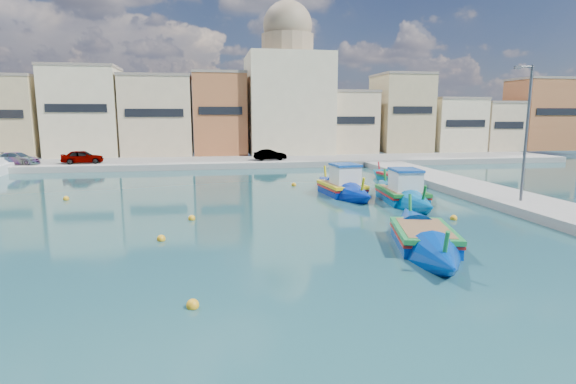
{
  "coord_description": "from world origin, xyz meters",
  "views": [
    {
      "loc": [
        0.0,
        -16.44,
        5.33
      ],
      "look_at": [
        4.0,
        6.0,
        1.4
      ],
      "focal_mm": 28.0,
      "sensor_mm": 36.0,
      "label": 1
    }
  ],
  "objects_px": {
    "church_block": "(288,90)",
    "luzzu_blue_south": "(424,239)",
    "luzzu_turquoise_cabin": "(402,195)",
    "luzzu_cyan_mid": "(396,178)",
    "quay_street_lamp": "(526,133)",
    "luzzu_blue_cabin": "(342,189)"
  },
  "relations": [
    {
      "from": "church_block",
      "to": "quay_street_lamp",
      "type": "relative_size",
      "value": 2.39
    },
    {
      "from": "luzzu_blue_south",
      "to": "luzzu_blue_cabin",
      "type": "bearing_deg",
      "value": 88.94
    },
    {
      "from": "church_block",
      "to": "luzzu_blue_south",
      "type": "distance_m",
      "value": 40.71
    },
    {
      "from": "luzzu_blue_cabin",
      "to": "luzzu_turquoise_cabin",
      "type": "bearing_deg",
      "value": -46.11
    },
    {
      "from": "quay_street_lamp",
      "to": "luzzu_blue_south",
      "type": "xyz_separation_m",
      "value": [
        -8.82,
        -5.87,
        -4.05
      ]
    },
    {
      "from": "church_block",
      "to": "luzzu_blue_cabin",
      "type": "bearing_deg",
      "value": -92.38
    },
    {
      "from": "quay_street_lamp",
      "to": "luzzu_turquoise_cabin",
      "type": "bearing_deg",
      "value": 149.51
    },
    {
      "from": "luzzu_cyan_mid",
      "to": "luzzu_blue_south",
      "type": "bearing_deg",
      "value": -110.02
    },
    {
      "from": "luzzu_blue_cabin",
      "to": "luzzu_blue_south",
      "type": "height_order",
      "value": "luzzu_blue_cabin"
    },
    {
      "from": "church_block",
      "to": "luzzu_turquoise_cabin",
      "type": "relative_size",
      "value": 1.86
    },
    {
      "from": "luzzu_blue_cabin",
      "to": "luzzu_blue_south",
      "type": "xyz_separation_m",
      "value": [
        -0.23,
        -12.25,
        -0.11
      ]
    },
    {
      "from": "quay_street_lamp",
      "to": "luzzu_blue_cabin",
      "type": "xyz_separation_m",
      "value": [
        -8.59,
        6.38,
        -3.94
      ]
    },
    {
      "from": "luzzu_cyan_mid",
      "to": "luzzu_blue_south",
      "type": "xyz_separation_m",
      "value": [
        -6.37,
        -17.5,
        0.05
      ]
    },
    {
      "from": "quay_street_lamp",
      "to": "church_block",
      "type": "bearing_deg",
      "value": 102.35
    },
    {
      "from": "church_block",
      "to": "quay_street_lamp",
      "type": "xyz_separation_m",
      "value": [
        7.44,
        -34.0,
        -4.07
      ]
    },
    {
      "from": "luzzu_turquoise_cabin",
      "to": "luzzu_cyan_mid",
      "type": "bearing_deg",
      "value": 68.84
    },
    {
      "from": "luzzu_blue_south",
      "to": "quay_street_lamp",
      "type": "bearing_deg",
      "value": 33.64
    },
    {
      "from": "luzzu_turquoise_cabin",
      "to": "luzzu_blue_south",
      "type": "height_order",
      "value": "luzzu_turquoise_cabin"
    },
    {
      "from": "quay_street_lamp",
      "to": "luzzu_blue_cabin",
      "type": "height_order",
      "value": "quay_street_lamp"
    },
    {
      "from": "quay_street_lamp",
      "to": "luzzu_turquoise_cabin",
      "type": "relative_size",
      "value": 0.78
    },
    {
      "from": "quay_street_lamp",
      "to": "luzzu_blue_south",
      "type": "distance_m",
      "value": 11.34
    },
    {
      "from": "luzzu_turquoise_cabin",
      "to": "quay_street_lamp",
      "type": "bearing_deg",
      "value": -30.49
    }
  ]
}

